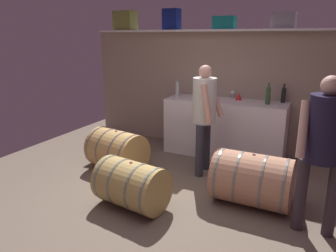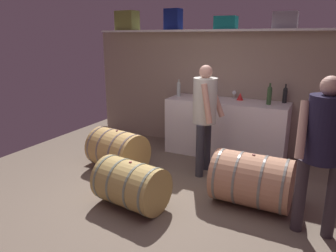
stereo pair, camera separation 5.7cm
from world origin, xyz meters
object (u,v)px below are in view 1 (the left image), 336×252
Objects in this scene: red_funnel at (239,96)px; visitor_tasting at (324,141)px; winemaker_pouring at (205,109)px; wine_bottle_clear at (177,89)px; wine_barrel_flank at (117,150)px; toolcase_teal at (224,23)px; wine_barrel_far at (132,185)px; toolcase_olive at (125,21)px; wine_bottle_green at (268,95)px; toolcase_grey at (284,20)px; toolcase_navy at (172,19)px; wine_glass at (233,93)px; work_cabinet at (225,128)px; wine_barrel_near at (252,179)px; wine_bottle_dark at (283,94)px.

red_funnel is 0.08× the size of visitor_tasting.
red_funnel is 0.08× the size of winemaker_pouring.
wine_bottle_clear reaches higher than wine_barrel_flank.
toolcase_teal is 2.86× the size of red_funnel.
wine_barrel_far is at bearing -17.76° from winemaker_pouring.
toolcase_olive is 3.01m from wine_bottle_green.
toolcase_teal is at bearing -179.56° from toolcase_grey.
toolcase_grey reaches higher than wine_bottle_clear.
wine_bottle_clear is 0.89× the size of wine_bottle_green.
toolcase_navy is 2.70× the size of wine_glass.
wine_bottle_green is 0.69m from wine_glass.
wine_glass reaches higher than work_cabinet.
toolcase_teal is 2.91m from visitor_tasting.
work_cabinet is 0.92m from wine_bottle_green.
wine_glass is 2.64m from wine_barrel_far.
toolcase_teal reaches higher than wine_barrel_near.
toolcase_grey reaches higher than wine_barrel_flank.
toolcase_navy is 2.54m from wine_barrel_flank.
red_funnel reaches higher than wine_barrel_near.
toolcase_teal reaches higher than wine_bottle_green.
toolcase_olive reaches higher than work_cabinet.
toolcase_olive is 2.66m from wine_barrel_flank.
work_cabinet reaches higher than wine_barrel_far.
toolcase_teal is 0.38× the size of wine_barrel_near.
toolcase_olive reaches higher than wine_barrel_far.
work_cabinet is 1.24× the size of winemaker_pouring.
wine_bottle_dark is 0.34× the size of wine_barrel_far.
toolcase_teal is at bearing 3.67° from toolcase_navy.
toolcase_teal is at bearing 162.80° from wine_bottle_green.
wine_barrel_far is 1.16m from wine_barrel_flank.
toolcase_olive is 1.20× the size of wine_bottle_green.
toolcase_teal is 3.13m from wine_barrel_far.
wine_bottle_clear is (-0.90, 0.02, 0.61)m from work_cabinet.
toolcase_teal is at bearing -175.02° from winemaker_pouring.
wine_glass is at bearing 156.37° from wine_bottle_green.
red_funnel is at bearing -169.73° from toolcase_grey.
toolcase_navy reaches higher than wine_bottle_clear.
visitor_tasting is (1.55, -0.95, 0.02)m from winemaker_pouring.
wine_bottle_green is at bearing 47.39° from wine_barrel_flank.
toolcase_teal is 2.75m from wine_barrel_near.
toolcase_navy is at bearing 138.53° from wine_barrel_near.
winemaker_pouring is (-0.85, 0.64, 0.66)m from wine_barrel_near.
wine_barrel_near is (0.60, -1.67, -0.69)m from red_funnel.
wine_bottle_green is 0.37× the size of wine_barrel_far.
wine_bottle_dark is (0.11, -0.02, -1.14)m from toolcase_grey.
wine_barrel_near is at bearing -39.36° from toolcase_navy.
toolcase_navy is 0.22× the size of winemaker_pouring.
wine_bottle_green is 2.62m from wine_barrel_far.
wine_glass is (-0.83, 0.04, -0.04)m from wine_bottle_dark.
wine_barrel_flank is 0.58× the size of winemaker_pouring.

